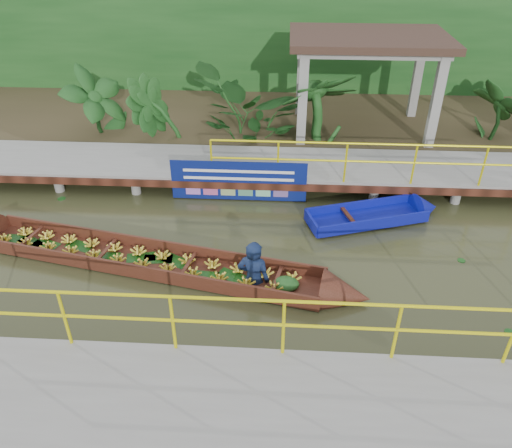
{
  "coord_description": "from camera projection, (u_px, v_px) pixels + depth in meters",
  "views": [
    {
      "loc": [
        0.71,
        -8.24,
        6.27
      ],
      "look_at": [
        0.2,
        0.5,
        0.6
      ],
      "focal_mm": 35.0,
      "sensor_mm": 36.0,
      "label": 1
    }
  ],
  "objects": [
    {
      "name": "near_dock",
      "position": [
        295.0,
        436.0,
        6.62
      ],
      "size": [
        18.0,
        2.4,
        1.73
      ],
      "color": "gray",
      "rests_on": "ground"
    },
    {
      "name": "pavilion",
      "position": [
        368.0,
        49.0,
        13.95
      ],
      "size": [
        4.4,
        3.0,
        3.0
      ],
      "color": "gray",
      "rests_on": "ground"
    },
    {
      "name": "blue_banner",
      "position": [
        239.0,
        181.0,
        12.14
      ],
      "size": [
        3.31,
        0.04,
        1.03
      ],
      "color": "navy",
      "rests_on": "ground"
    },
    {
      "name": "land_strip",
      "position": [
        263.0,
        119.0,
        16.51
      ],
      "size": [
        30.0,
        8.0,
        0.45
      ],
      "primitive_type": "cube",
      "color": "#372E1B",
      "rests_on": "ground"
    },
    {
      "name": "vendor_boat",
      "position": [
        166.0,
        258.0,
        9.98
      ],
      "size": [
        8.98,
        2.72,
        2.2
      ],
      "rotation": [
        0.0,
        0.0,
        -0.21
      ],
      "color": "#371B0F",
      "rests_on": "ground"
    },
    {
      "name": "far_dock",
      "position": [
        256.0,
        167.0,
        12.96
      ],
      "size": [
        16.0,
        2.06,
        1.66
      ],
      "color": "gray",
      "rests_on": "ground"
    },
    {
      "name": "tropical_plants",
      "position": [
        312.0,
        112.0,
        14.01
      ],
      "size": [
        14.35,
        1.35,
        1.69
      ],
      "color": "#144015",
      "rests_on": "ground"
    },
    {
      "name": "foliage_backdrop",
      "position": [
        266.0,
        45.0,
        17.64
      ],
      "size": [
        30.0,
        0.8,
        4.0
      ],
      "primitive_type": "cube",
      "color": "#144015",
      "rests_on": "ground"
    },
    {
      "name": "ground",
      "position": [
        245.0,
        261.0,
        10.35
      ],
      "size": [
        80.0,
        80.0,
        0.0
      ],
      "primitive_type": "plane",
      "color": "#31341A",
      "rests_on": "ground"
    },
    {
      "name": "moored_blue_boat",
      "position": [
        396.0,
        213.0,
        11.69
      ],
      "size": [
        3.28,
        1.76,
        0.76
      ],
      "rotation": [
        0.0,
        0.0,
        0.32
      ],
      "color": "#0C128C",
      "rests_on": "ground"
    }
  ]
}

